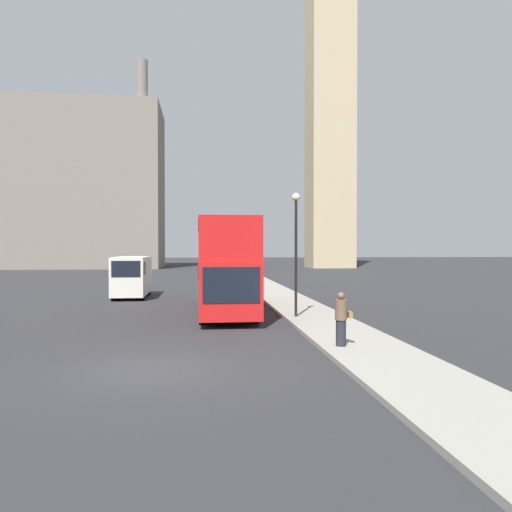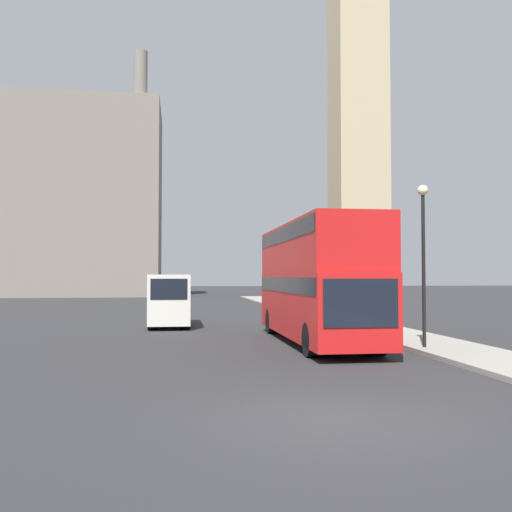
{
  "view_description": "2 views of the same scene",
  "coord_description": "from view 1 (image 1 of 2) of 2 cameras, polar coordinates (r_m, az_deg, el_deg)",
  "views": [
    {
      "loc": [
        1.35,
        -13.21,
        3.19
      ],
      "look_at": [
        3.88,
        9.84,
        2.8
      ],
      "focal_mm": 35.0,
      "sensor_mm": 36.0,
      "label": 1
    },
    {
      "loc": [
        -2.72,
        -9.74,
        2.48
      ],
      "look_at": [
        1.24,
        18.84,
        3.56
      ],
      "focal_mm": 40.0,
      "sensor_mm": 36.0,
      "label": 2
    }
  ],
  "objects": [
    {
      "name": "clock_tower",
      "position": [
        87.34,
        8.46,
        22.07
      ],
      "size": [
        7.39,
        7.56,
        67.68
      ],
      "color": "tan",
      "rests_on": "ground_plane"
    },
    {
      "name": "pedestrian",
      "position": [
        15.75,
        9.72,
        -7.13
      ],
      "size": [
        0.53,
        0.37,
        1.66
      ],
      "color": "#23232D",
      "rests_on": "sidewalk_strip"
    },
    {
      "name": "street_lamp",
      "position": [
        22.06,
        4.59,
        2.42
      ],
      "size": [
        0.36,
        0.36,
        5.45
      ],
      "color": "black",
      "rests_on": "sidewalk_strip"
    },
    {
      "name": "sidewalk_strip",
      "position": [
        14.49,
        14.68,
        -11.49
      ],
      "size": [
        2.83,
        120.0,
        0.15
      ],
      "color": "gray",
      "rests_on": "ground_plane"
    },
    {
      "name": "ground_plane",
      "position": [
        13.66,
        -12.04,
        -12.57
      ],
      "size": [
        300.0,
        300.0,
        0.0
      ],
      "primitive_type": "plane",
      "color": "#28282B"
    },
    {
      "name": "white_van",
      "position": [
        32.84,
        -14.02,
        -2.21
      ],
      "size": [
        2.01,
        5.16,
        2.61
      ],
      "color": "silver",
      "rests_on": "ground_plane"
    },
    {
      "name": "red_double_decker_bus",
      "position": [
        24.66,
        -3.58,
        -0.69
      ],
      "size": [
        2.57,
        10.81,
        4.47
      ],
      "color": "red",
      "rests_on": "ground_plane"
    },
    {
      "name": "building_block_distant",
      "position": [
        85.44,
        -21.45,
        7.35
      ],
      "size": [
        31.62,
        13.87,
        31.16
      ],
      "color": "slate",
      "rests_on": "ground_plane"
    }
  ]
}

